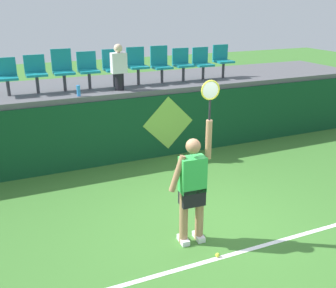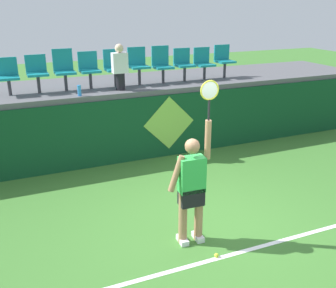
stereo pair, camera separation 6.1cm
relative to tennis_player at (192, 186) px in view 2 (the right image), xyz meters
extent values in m
plane|color=#3D752D|center=(0.42, 0.20, -0.94)|extent=(40.00, 40.00, 0.00)
cube|color=#0F4223|center=(0.42, 3.54, -0.20)|extent=(13.29, 0.20, 1.48)
cube|color=#56565B|center=(0.42, 4.69, 0.60)|extent=(13.29, 2.40, 0.12)
cube|color=white|center=(0.42, -0.57, -0.94)|extent=(11.97, 0.08, 0.01)
cube|color=white|center=(-0.14, 0.01, -0.90)|extent=(0.14, 0.27, 0.08)
cube|color=white|center=(0.12, -0.01, -0.90)|extent=(0.14, 0.27, 0.08)
cylinder|color=#A87A56|center=(-0.14, 0.01, -0.52)|extent=(0.13, 0.13, 0.86)
cylinder|color=#A87A56|center=(0.12, -0.01, -0.52)|extent=(0.13, 0.13, 0.86)
cube|color=black|center=(-0.01, 0.00, -0.17)|extent=(0.37, 0.24, 0.28)
cube|color=green|center=(-0.01, 0.00, 0.18)|extent=(0.39, 0.24, 0.54)
sphere|color=#A87A56|center=(-0.01, 0.00, 0.62)|extent=(0.22, 0.22, 0.22)
cylinder|color=#A87A56|center=(-0.25, 0.02, 0.23)|extent=(0.26, 0.11, 0.55)
cylinder|color=#A87A56|center=(0.23, -0.01, 0.69)|extent=(0.09, 0.09, 0.58)
cylinder|color=black|center=(0.23, -0.01, 1.13)|extent=(0.03, 0.03, 0.30)
torus|color=gold|center=(0.23, -0.01, 1.41)|extent=(0.28, 0.04, 0.28)
ellipsoid|color=silver|center=(0.23, -0.01, 1.41)|extent=(0.24, 0.03, 0.24)
sphere|color=#D1E533|center=(0.16, -0.53, -0.91)|extent=(0.07, 0.07, 0.07)
cylinder|color=#338CE5|center=(-0.87, 3.62, 0.78)|extent=(0.08, 0.08, 0.23)
cylinder|color=#38383D|center=(-2.22, 4.25, 0.83)|extent=(0.07, 0.07, 0.35)
cube|color=#147F89|center=(-2.22, 4.25, 1.03)|extent=(0.44, 0.42, 0.05)
cube|color=#147F89|center=(-2.22, 4.44, 1.25)|extent=(0.44, 0.04, 0.38)
cylinder|color=#38383D|center=(-1.62, 4.25, 0.85)|extent=(0.07, 0.07, 0.38)
cube|color=#147F89|center=(-1.62, 4.25, 1.07)|extent=(0.44, 0.42, 0.05)
cube|color=#147F89|center=(-1.62, 4.44, 1.28)|extent=(0.44, 0.04, 0.37)
cylinder|color=#38383D|center=(-1.04, 4.25, 0.85)|extent=(0.07, 0.07, 0.38)
cube|color=#147F89|center=(-1.04, 4.25, 1.06)|extent=(0.44, 0.42, 0.05)
cube|color=#147F89|center=(-1.04, 4.44, 1.33)|extent=(0.44, 0.04, 0.48)
cylinder|color=#38383D|center=(-0.48, 4.25, 0.85)|extent=(0.07, 0.07, 0.38)
cube|color=#147F89|center=(-0.48, 4.25, 1.06)|extent=(0.44, 0.42, 0.05)
cube|color=#147F89|center=(-0.48, 4.44, 1.28)|extent=(0.44, 0.04, 0.39)
cylinder|color=#38383D|center=(0.11, 4.25, 0.85)|extent=(0.07, 0.07, 0.38)
cube|color=#147F89|center=(0.11, 4.25, 1.06)|extent=(0.44, 0.42, 0.05)
cube|color=#147F89|center=(0.11, 4.44, 1.30)|extent=(0.44, 0.04, 0.42)
cylinder|color=#38383D|center=(0.70, 4.25, 0.86)|extent=(0.07, 0.07, 0.40)
cube|color=#147F89|center=(0.70, 4.25, 1.08)|extent=(0.44, 0.42, 0.05)
cube|color=#147F89|center=(0.70, 4.44, 1.32)|extent=(0.44, 0.04, 0.42)
cylinder|color=#38383D|center=(1.31, 4.25, 0.83)|extent=(0.07, 0.07, 0.35)
cube|color=#147F89|center=(1.31, 4.25, 1.04)|extent=(0.44, 0.42, 0.05)
cube|color=#147F89|center=(1.31, 4.44, 1.30)|extent=(0.44, 0.04, 0.47)
cylinder|color=#38383D|center=(1.89, 4.25, 0.84)|extent=(0.07, 0.07, 0.36)
cube|color=#147F89|center=(1.89, 4.25, 1.05)|extent=(0.44, 0.42, 0.05)
cube|color=#147F89|center=(1.89, 4.44, 1.26)|extent=(0.44, 0.04, 0.38)
cylinder|color=#38383D|center=(2.45, 4.25, 0.83)|extent=(0.07, 0.07, 0.34)
cube|color=#147F89|center=(2.45, 4.25, 1.02)|extent=(0.44, 0.42, 0.05)
cube|color=#147F89|center=(2.45, 4.44, 1.25)|extent=(0.44, 0.04, 0.40)
cylinder|color=#38383D|center=(3.05, 4.25, 0.86)|extent=(0.07, 0.07, 0.39)
cube|color=#147F89|center=(3.05, 4.25, 1.08)|extent=(0.44, 0.42, 0.05)
cube|color=#147F89|center=(3.05, 4.44, 1.29)|extent=(0.44, 0.04, 0.39)
cylinder|color=black|center=(0.11, 3.86, 0.85)|extent=(0.20, 0.20, 0.38)
cube|color=white|center=(0.11, 3.86, 1.26)|extent=(0.34, 0.20, 0.45)
sphere|color=beige|center=(0.11, 3.86, 1.58)|extent=(0.19, 0.19, 0.19)
cube|color=#0F4223|center=(1.12, 3.43, -0.94)|extent=(0.90, 0.01, 0.00)
plane|color=#8CC64C|center=(1.12, 3.43, -0.13)|extent=(1.27, 0.00, 1.27)
camera|label=1|loc=(-2.47, -4.71, 2.58)|focal=42.58mm
camera|label=2|loc=(-2.41, -4.74, 2.58)|focal=42.58mm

